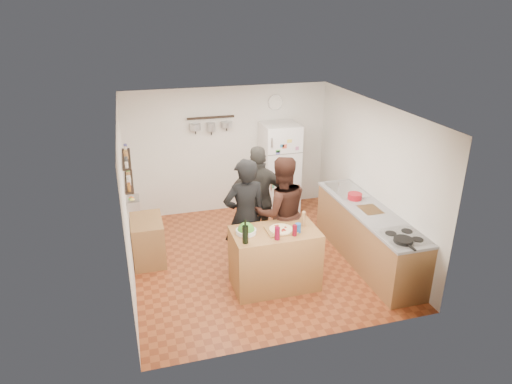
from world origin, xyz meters
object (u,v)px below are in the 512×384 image
object	(u,v)px
skillet	(403,240)
pepper_mill	(303,220)
side_table	(148,240)
person_left	(245,217)
red_bowl	(355,196)
salad_bowl	(246,231)
wine_bottle	(245,235)
salt_canister	(298,228)
fridge	(279,168)
wall_clock	(275,102)
prep_island	(275,259)
counter_run	(368,236)
person_back	(259,200)
person_center	(281,213)

from	to	relation	value
skillet	pepper_mill	bearing A→B (deg)	142.92
skillet	side_table	size ratio (longest dim) A/B	0.33
person_left	red_bowl	bearing A→B (deg)	179.63
salad_bowl	wine_bottle	distance (m)	0.30
salt_canister	fridge	size ratio (longest dim) A/B	0.08
wall_clock	red_bowl	bearing A→B (deg)	-72.25
side_table	skillet	bearing A→B (deg)	-31.64
prep_island	wall_clock	world-z (taller)	wall_clock
counter_run	fridge	distance (m)	2.46
prep_island	fridge	size ratio (longest dim) A/B	0.69
pepper_mill	person_back	distance (m)	1.13
pepper_mill	side_table	world-z (taller)	pepper_mill
person_center	prep_island	bearing A→B (deg)	66.13
person_left	prep_island	bearing A→B (deg)	114.40
salt_canister	person_left	xyz separation A→B (m)	(-0.61, 0.65, -0.05)
prep_island	person_center	world-z (taller)	person_center
salt_canister	fridge	world-z (taller)	fridge
skillet	side_table	distance (m)	3.97
wine_bottle	fridge	world-z (taller)	fridge
fridge	person_back	bearing A→B (deg)	-119.96
pepper_mill	salad_bowl	bearing A→B (deg)	180.00
skillet	person_left	bearing A→B (deg)	144.86
fridge	side_table	bearing A→B (deg)	-153.79
skillet	red_bowl	bearing A→B (deg)	88.12
prep_island	side_table	size ratio (longest dim) A/B	1.56
salt_canister	person_back	bearing A→B (deg)	100.27
salt_canister	person_back	world-z (taller)	person_back
wine_bottle	person_left	distance (m)	0.78
salt_canister	wall_clock	world-z (taller)	wall_clock
salt_canister	wine_bottle	bearing A→B (deg)	-172.87
skillet	red_bowl	distance (m)	1.53
person_left	skillet	world-z (taller)	person_left
wall_clock	side_table	world-z (taller)	wall_clock
salad_bowl	skillet	world-z (taller)	skillet
counter_run	pepper_mill	bearing A→B (deg)	-169.30
person_back	red_bowl	xyz separation A→B (m)	(1.55, -0.38, 0.05)
red_bowl	pepper_mill	bearing A→B (deg)	-150.14
counter_run	wall_clock	size ratio (longest dim) A/B	8.77
person_left	counter_run	distance (m)	2.06
person_center	skillet	xyz separation A→B (m)	(1.30, -1.36, 0.03)
prep_island	wall_clock	distance (m)	3.49
person_left	person_back	xyz separation A→B (m)	(0.39, 0.58, -0.01)
pepper_mill	wall_clock	world-z (taller)	wall_clock
counter_run	fridge	size ratio (longest dim) A/B	1.46
salt_canister	skillet	size ratio (longest dim) A/B	0.52
salt_canister	person_left	world-z (taller)	person_left
person_left	person_back	size ratio (longest dim) A/B	1.01
prep_island	counter_run	size ratio (longest dim) A/B	0.48
counter_run	skillet	bearing A→B (deg)	-95.28
person_back	side_table	world-z (taller)	person_back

